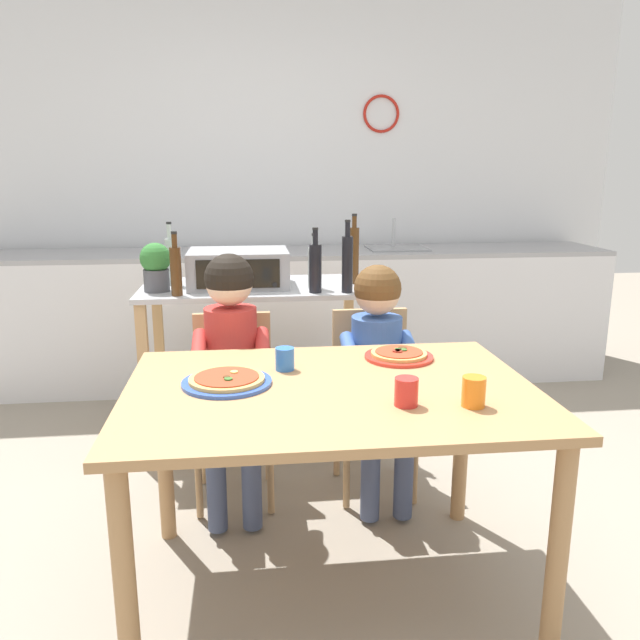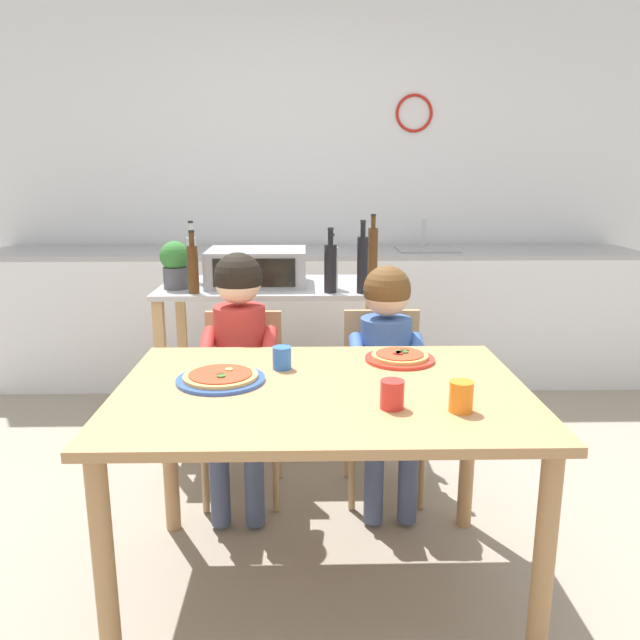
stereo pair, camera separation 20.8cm
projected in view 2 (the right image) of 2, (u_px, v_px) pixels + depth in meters
The scene contains 22 objects.
ground_plane at pixel (317, 456), 3.24m from camera, with size 10.66×10.66×0.00m, color gray.
back_wall_tiled at pixel (313, 182), 4.53m from camera, with size 4.89×0.14×2.70m.
kitchen_counter at pixel (314, 315), 4.34m from camera, with size 4.40×0.60×1.11m.
kitchen_island_cart at pixel (274, 336), 3.31m from camera, with size 1.15×0.61×0.86m.
toaster_oven at pixel (257, 267), 3.22m from camera, with size 0.50×0.38×0.18m.
bottle_slim_sauce at pixel (193, 267), 2.99m from camera, with size 0.05×0.05×0.30m.
bottle_dark_olive_oil at pixel (373, 254), 3.23m from camera, with size 0.05×0.05×0.36m.
bottle_clear_vinegar at pixel (362, 263), 2.99m from camera, with size 0.05×0.05×0.35m.
bottle_tall_green_wine at pixel (330, 267), 3.01m from camera, with size 0.06×0.06×0.31m.
bottle_squat_spirits at pixel (192, 258), 3.29m from camera, with size 0.05×0.05×0.32m.
bottle_brown_beer at pixel (331, 267), 3.11m from camera, with size 0.07×0.07×0.28m.
potted_herb_plant at pixel (175, 263), 3.11m from camera, with size 0.15×0.15×0.24m.
dining_table at pixel (322, 415), 2.04m from camera, with size 1.32×0.94×0.76m.
dining_chair_left at pixel (243, 390), 2.80m from camera, with size 0.36×0.36×0.81m.
dining_chair_right at pixel (383, 388), 2.82m from camera, with size 0.36×0.36×0.81m.
child_in_red_shirt at pixel (239, 348), 2.63m from camera, with size 0.32×0.42×1.09m.
child_in_blue_striped_shirt at pixel (387, 354), 2.66m from camera, with size 0.32×0.42×1.03m.
pizza_plate_blue_rimmed at pixel (221, 378), 2.07m from camera, with size 0.29×0.29×0.03m.
pizza_plate_red_rimmed at pixel (400, 357), 2.30m from camera, with size 0.25×0.25×0.03m.
drinking_cup_red at pixel (392, 394), 1.83m from camera, with size 0.07×0.07×0.09m, color red.
drinking_cup_orange at pixel (461, 396), 1.81m from camera, with size 0.07×0.07×0.09m, color orange.
drinking_cup_blue at pixel (282, 358), 2.20m from camera, with size 0.07×0.07×0.08m, color blue.
Camera 2 is at (-0.05, -1.91, 1.44)m, focal length 35.17 mm.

